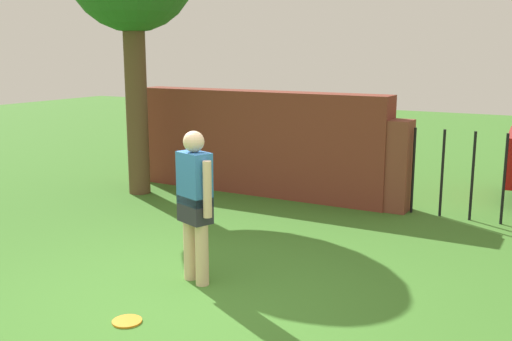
% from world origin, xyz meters
% --- Properties ---
extents(ground_plane, '(40.00, 40.00, 0.00)m').
position_xyz_m(ground_plane, '(0.00, 0.00, 0.00)').
color(ground_plane, '#3D7528').
extents(brick_wall, '(4.61, 0.50, 1.76)m').
position_xyz_m(brick_wall, '(-1.50, 4.36, 0.88)').
color(brick_wall, brown).
rests_on(brick_wall, ground).
extents(person, '(0.51, 0.33, 1.62)m').
position_xyz_m(person, '(-0.10, 0.47, 0.90)').
color(person, beige).
rests_on(person, ground).
extents(fence_gate, '(3.11, 0.44, 1.40)m').
position_xyz_m(fence_gate, '(2.24, 4.36, 0.70)').
color(fence_gate, brown).
rests_on(fence_gate, ground).
extents(frisbee_orange, '(0.27, 0.27, 0.02)m').
position_xyz_m(frisbee_orange, '(-0.09, -0.64, 0.01)').
color(frisbee_orange, orange).
rests_on(frisbee_orange, ground).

